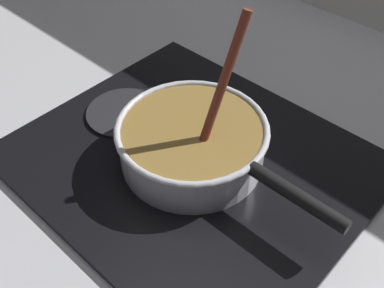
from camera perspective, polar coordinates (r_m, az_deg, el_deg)
The scene contains 5 objects.
ground at distance 0.72m, azimuth -7.49°, elevation -11.48°, with size 2.40×1.60×0.04m, color #B7B7BC.
hob_plate at distance 0.78m, azimuth 0.00°, elevation -2.13°, with size 0.56×0.48×0.01m, color black.
burner_ring at distance 0.77m, azimuth 0.00°, elevation -1.62°, with size 0.18×0.18×0.01m, color #592D0C.
spare_burner at distance 0.87m, azimuth -8.35°, elevation 3.88°, with size 0.14×0.14×0.01m, color #262628.
cooking_pan at distance 0.74m, azimuth 0.14°, elevation 0.24°, with size 0.40×0.25×0.26m.
Camera 1 is at (0.34, -0.23, 0.57)m, focal length 43.19 mm.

